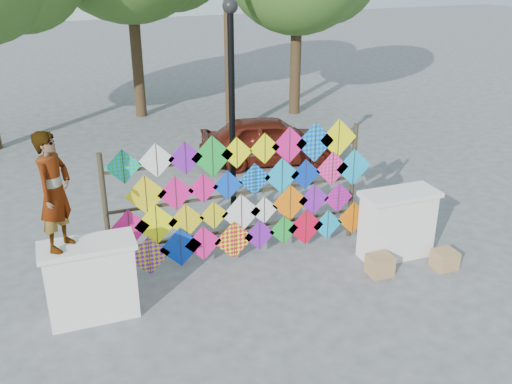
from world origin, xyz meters
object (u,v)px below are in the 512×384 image
(sedan, at_px, (270,140))
(vendor_woman, at_px, (55,191))
(lamppost, at_px, (232,97))
(kite_rack, at_px, (245,197))

(sedan, bearing_deg, vendor_woman, 145.67)
(lamppost, bearing_deg, vendor_woman, -146.52)
(kite_rack, bearing_deg, sedan, 63.01)
(kite_rack, distance_m, lamppost, 1.96)
(vendor_woman, xyz_separation_m, sedan, (5.42, 5.43, -1.53))
(kite_rack, distance_m, sedan, 5.09)
(vendor_woman, relative_size, sedan, 0.48)
(kite_rack, bearing_deg, lamppost, 81.12)
(sedan, bearing_deg, lamppost, 157.66)
(kite_rack, bearing_deg, vendor_woman, -163.58)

